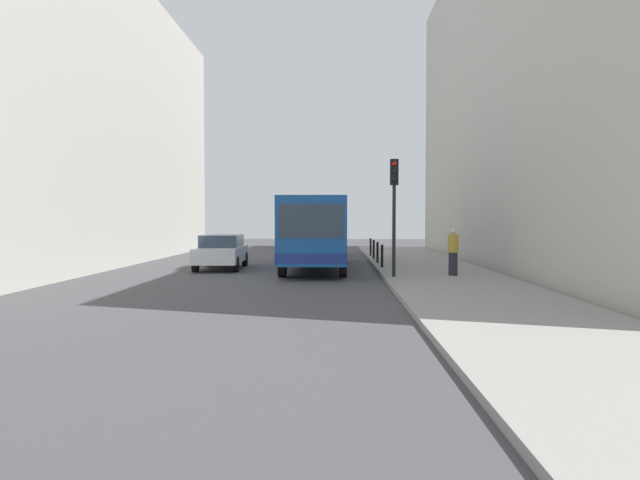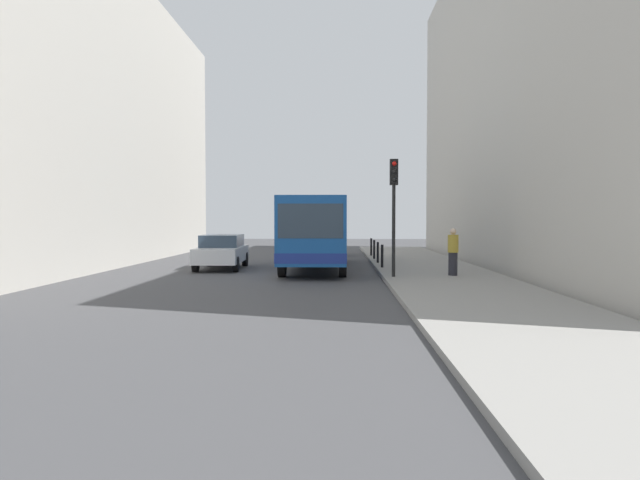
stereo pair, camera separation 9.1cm
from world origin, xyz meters
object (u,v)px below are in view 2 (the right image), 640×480
bollard_far (374,249)px  car_beside_bus (222,251)px  bus (316,229)px  traffic_light (394,195)px  bollard_farthest (371,247)px  bollard_mid (378,252)px  pedestrian_near_signal (453,252)px  car_behind_bus (323,242)px  bollard_near (382,256)px

bollard_far → car_beside_bus: bearing=-147.5°
bus → bollard_far: size_ratio=11.61×
bus → car_beside_bus: 4.21m
car_beside_bus → bollard_far: (6.88, 4.37, -0.16)m
traffic_light → bollard_farthest: traffic_light is taller
bus → traffic_light: traffic_light is taller
car_beside_bus → bollard_farthest: size_ratio=4.69×
traffic_light → bollard_far: bearing=90.6°
bus → bollard_mid: size_ratio=11.61×
bus → pedestrian_near_signal: 6.96m
bus → bollard_mid: 3.25m
bus → pedestrian_near_signal: bearing=137.1°
car_behind_bus → traffic_light: bearing=103.3°
bollard_mid → pedestrian_near_signal: bearing=-69.0°
bus → traffic_light: (2.91, -5.25, 1.28)m
bollard_farthest → pedestrian_near_signal: size_ratio=0.57×
pedestrian_near_signal → car_beside_bus: bearing=-34.7°
pedestrian_near_signal → bollard_mid: bearing=-79.2°
car_beside_bus → pedestrian_near_signal: (9.15, -4.16, 0.20)m
bollard_near → bus: bearing=153.5°
traffic_light → bollard_mid: bearing=90.9°
car_behind_bus → bollard_farthest: car_behind_bus is taller
bus → bollard_mid: bearing=-156.7°
bollard_near → pedestrian_near_signal: 4.03m
bus → bollard_near: (2.81, -1.40, -1.10)m
bollard_far → traffic_light: bearing=-89.4°
car_beside_bus → bollard_farthest: 9.80m
bollard_mid → bollard_far: bearing=90.0°
bollard_mid → pedestrian_near_signal: size_ratio=0.57×
car_beside_bus → traffic_light: 8.70m
car_behind_bus → bollard_near: car_behind_bus is taller
bollard_near → bollard_mid: size_ratio=1.00×
car_behind_bus → traffic_light: (2.84, -14.32, 2.22)m
car_beside_bus → bollard_near: (6.88, -0.85, -0.16)m
bollard_far → bollard_mid: bearing=-90.0°
car_beside_bus → traffic_light: traffic_light is taller
traffic_light → bollard_mid: size_ratio=4.32×
bollard_farthest → car_beside_bus: bearing=-134.6°
car_beside_bus → pedestrian_near_signal: size_ratio=2.65×
bus → car_behind_bus: 9.12m
bollard_mid → pedestrian_near_signal: 6.35m
bus → bollard_near: size_ratio=11.61×
bollard_near → bollard_far: same height
bollard_far → bollard_near: bearing=-90.0°
car_beside_bus → bollard_farthest: car_beside_bus is taller
bollard_mid → traffic_light: bearing=-89.1°
traffic_light → bollard_near: size_ratio=4.32×
traffic_light → bollard_far: size_ratio=4.32×
bollard_farthest → traffic_light: bearing=-89.5°
bollard_far → pedestrian_near_signal: pedestrian_near_signal is taller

